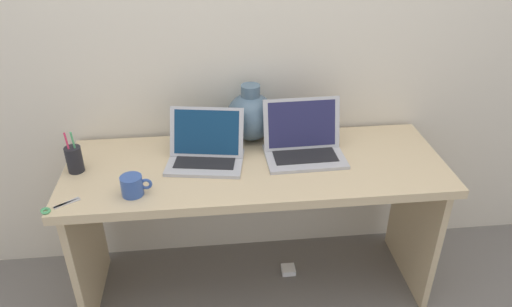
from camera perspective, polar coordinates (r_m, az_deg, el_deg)
The scene contains 10 objects.
ground_plane at distance 2.52m, azimuth -0.00°, elevation -15.29°, with size 6.00×6.00×0.00m, color slate.
back_wall at distance 2.18m, azimuth -0.96°, elevation 14.33°, with size 4.40×0.04×2.40m, color beige.
desk at distance 2.15m, azimuth -0.00°, elevation -4.48°, with size 1.64×0.59×0.72m.
laptop_left at distance 2.08m, azimuth -6.01°, elevation 0.63°, with size 0.36×0.29×0.22m.
laptop_right at distance 2.12m, azimuth 5.68°, elevation 1.49°, with size 0.35×0.25×0.24m.
green_vase at distance 2.22m, azimuth -0.64°, elevation 4.54°, with size 0.22×0.22×0.27m.
coffee_mug at distance 1.91m, azimuth -14.56°, elevation -3.74°, with size 0.12×0.09×0.08m.
pen_cup at distance 2.13m, azimuth -20.91°, elevation -0.62°, with size 0.07×0.07×0.19m.
scissors at distance 1.95m, azimuth -23.08°, elevation -6.02°, with size 0.13×0.10×0.01m.
power_brick at distance 2.57m, azimuth 3.88°, elevation -13.71°, with size 0.07×0.07×0.03m, color white.
Camera 1 is at (-0.19, -1.76, 1.80)m, focal length 33.44 mm.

